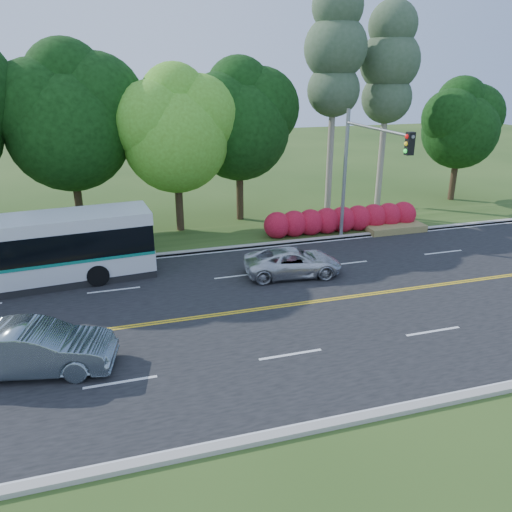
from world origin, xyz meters
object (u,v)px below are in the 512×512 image
object	(u,v)px
transit_bus	(13,255)
sedan	(34,349)
suv	(293,262)
traffic_signal	(363,160)

from	to	relation	value
transit_bus	sedan	size ratio (longest dim) A/B	2.42
transit_bus	suv	bearing A→B (deg)	-15.27
traffic_signal	sedan	world-z (taller)	traffic_signal
traffic_signal	suv	xyz separation A→B (m)	(-4.51, -2.47, -4.03)
traffic_signal	transit_bus	world-z (taller)	traffic_signal
transit_bus	suv	size ratio (longest dim) A/B	2.64
suv	transit_bus	bearing A→B (deg)	86.34
sedan	transit_bus	bearing A→B (deg)	22.99
traffic_signal	sedan	distance (m)	17.20
sedan	suv	xyz separation A→B (m)	(10.46, 5.06, -0.18)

